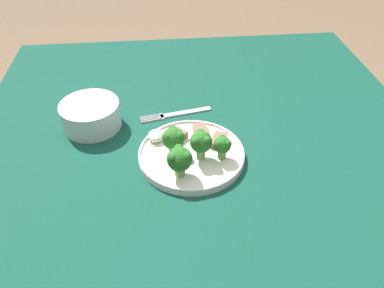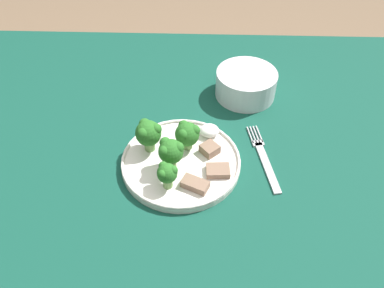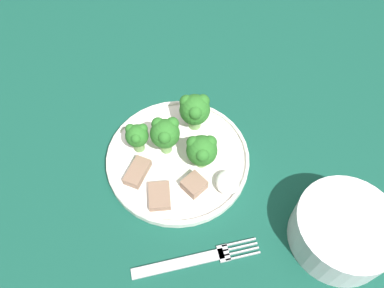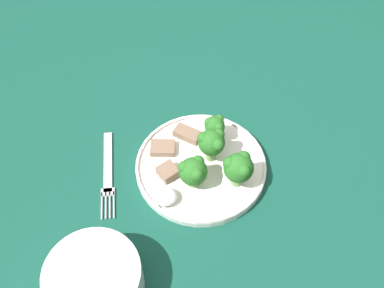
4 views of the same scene
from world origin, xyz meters
The scene contains 12 objects.
table centered at (0.00, 0.00, 0.66)m, with size 1.28×1.08×0.75m.
dinner_plate centered at (0.03, 0.03, 0.76)m, with size 0.23×0.23×0.02m.
fork centered at (0.19, 0.05, 0.76)m, with size 0.05×0.18×0.00m.
cream_bowl centered at (0.17, 0.26, 0.78)m, with size 0.14×0.14×0.06m.
broccoli_floret_near_rim_left centered at (-0.04, 0.06, 0.81)m, with size 0.05×0.05×0.07m.
broccoli_floret_center_left centered at (0.01, 0.01, 0.81)m, with size 0.05×0.05×0.07m.
broccoli_floret_back_left centered at (0.04, 0.07, 0.80)m, with size 0.05×0.05×0.06m.
broccoli_floret_front_left centered at (0.01, -0.03, 0.80)m, with size 0.04×0.04×0.05m.
meat_slice_front_slice centered at (0.08, 0.05, 0.77)m, with size 0.04×0.04×0.02m.
meat_slice_middle_slice centered at (0.10, 0.00, 0.77)m, with size 0.05×0.03×0.01m.
meat_slice_rear_slice centered at (0.06, -0.03, 0.77)m, with size 0.06×0.04×0.01m.
sauce_dollop centered at (0.08, 0.10, 0.78)m, with size 0.04×0.04×0.02m.
Camera 1 is at (-0.58, 0.09, 1.30)m, focal length 35.00 mm.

